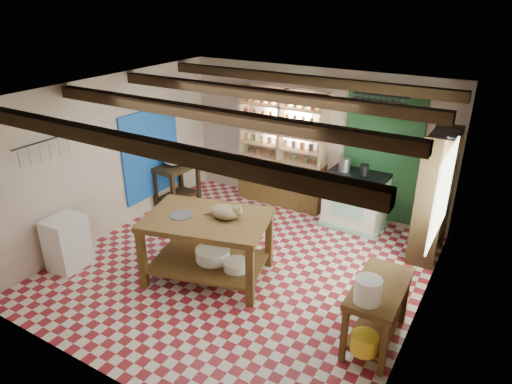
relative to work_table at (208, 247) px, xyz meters
The scene contains 30 objects.
floor 0.69m from the work_table, 54.82° to the left, with size 5.00×5.00×0.02m, color maroon.
ceiling 2.18m from the work_table, 54.82° to the left, with size 5.00×5.00×0.02m, color #424246.
wall_back 3.03m from the work_table, 84.39° to the left, with size 5.00×0.04×2.60m, color beige.
wall_front 2.27m from the work_table, 82.24° to the right, with size 5.00×0.04×2.60m, color beige.
wall_left 2.40m from the work_table, 169.64° to the left, with size 0.04×5.00×2.60m, color beige.
wall_right 2.93m from the work_table, ahead, with size 0.04×5.00×2.60m, color beige.
ceiling_beams 2.07m from the work_table, 54.82° to the left, with size 5.00×3.80×0.15m, color #312111.
blue_wall_patch 2.62m from the work_table, 149.15° to the left, with size 0.04×1.40×1.60m, color blue.
green_wall_patch 3.35m from the work_table, 61.89° to the left, with size 1.30×0.04×2.30m, color #1C4623.
window_back 3.14m from the work_table, 94.25° to the left, with size 0.90×0.02×0.80m, color silver.
window_right 3.24m from the work_table, 26.93° to the left, with size 0.02×1.30×1.20m, color silver.
utensil_rail 2.64m from the work_table, 159.75° to the right, with size 0.06×0.90×0.28m, color black.
pot_rack 3.36m from the work_table, 57.98° to the left, with size 0.86×0.12×0.36m, color black.
shelving_unit 2.80m from the work_table, 95.57° to the left, with size 1.70×0.34×2.20m, color tan.
tall_rack 3.42m from the work_table, 40.68° to the left, with size 0.40×0.86×2.00m, color #312111.
work_table is the anchor object (origin of this frame).
stove 2.85m from the work_table, 63.58° to the left, with size 0.99×0.67×0.97m, color #EDE7CD.
prep_table 2.51m from the work_table, 139.68° to the left, with size 0.56×0.81×0.82m, color #312111.
white_cabinet 2.12m from the work_table, 155.94° to the right, with size 0.45×0.53×0.80m, color white.
right_counter 2.47m from the work_table, ahead, with size 0.54×1.09×0.78m, color brown.
cat 0.62m from the work_table, 26.12° to the left, with size 0.40×0.31×0.18m, color #947E56.
steel_tray 0.60m from the work_table, 157.06° to the right, with size 0.33×0.33×0.02m, color #A6A7AE.
basin_large 0.15m from the work_table, 59.81° to the left, with size 0.50×0.50×0.17m, color white.
basin_small 0.49m from the work_table, ahead, with size 0.36×0.36×0.12m, color white.
kettle_left 2.83m from the work_table, 68.34° to the left, with size 0.20×0.20×0.23m, color #A6A7AE.
kettle_right 2.95m from the work_table, 61.77° to the left, with size 0.15×0.15×0.19m, color black.
enamel_bowl 2.55m from the work_table, 139.68° to the left, with size 0.45×0.45×0.22m, color white.
white_bucket 2.50m from the work_table, 10.32° to the right, with size 0.28×0.28×0.28m, color white.
wicker_basket 2.47m from the work_table, ahead, with size 0.40×0.32×0.28m, color #9B623E.
yellow_tub 2.54m from the work_table, 12.30° to the right, with size 0.29×0.29×0.21m, color yellow.
Camera 1 is at (3.14, -4.84, 3.83)m, focal length 32.00 mm.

